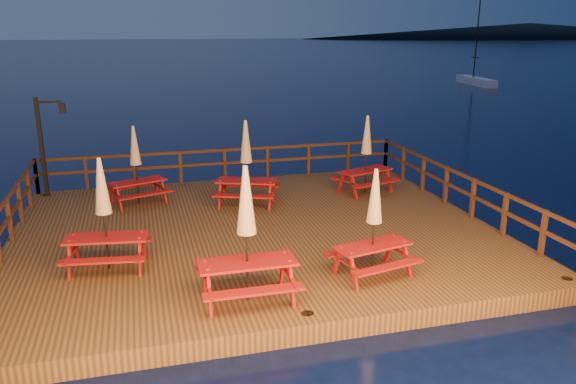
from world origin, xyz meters
name	(u,v)px	position (x,y,z in m)	size (l,w,h in m)	color
ground	(255,243)	(0.00, 0.00, 0.00)	(500.00, 500.00, 0.00)	black
deck	(255,236)	(0.00, 0.00, 0.20)	(12.00, 10.00, 0.40)	#432B15
deck_piles	(255,254)	(0.00, 0.00, -0.30)	(11.44, 9.44, 1.40)	#331F10
railing	(241,182)	(0.00, 1.78, 1.16)	(11.80, 9.75, 1.10)	#331F10
lamp_post	(46,138)	(-5.39, 4.55, 2.20)	(0.85, 0.18, 3.00)	black
headland_right	(529,30)	(185.00, 230.00, 3.50)	(230.40, 86.40, 7.00)	black
sailboat	(476,81)	(29.03, 34.81, 0.34)	(2.19, 6.92, 10.13)	white
picnic_table_0	(366,153)	(4.01, 2.35, 1.65)	(2.03, 1.83, 2.41)	maroon
picnic_table_1	(374,221)	(1.77, -3.40, 1.59)	(1.85, 1.63, 2.29)	maroon
picnic_table_2	(247,232)	(-0.93, -3.79, 1.76)	(1.84, 1.52, 2.62)	maroon
picnic_table_3	(136,164)	(-2.85, 2.98, 1.59)	(1.96, 1.80, 2.30)	maroon
picnic_table_4	(104,213)	(-3.53, -1.62, 1.67)	(1.89, 1.63, 2.44)	maroon
picnic_table_5	(246,162)	(0.20, 2.03, 1.69)	(2.13, 1.95, 2.48)	maroon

